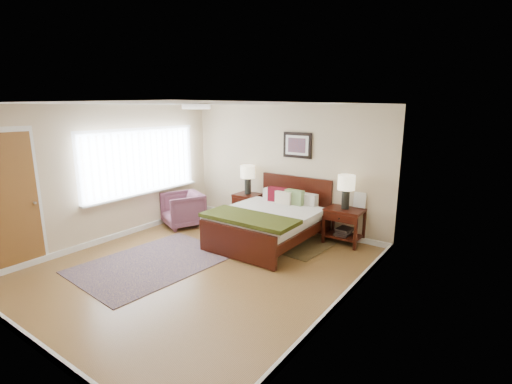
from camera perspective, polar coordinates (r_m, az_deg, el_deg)
floor at (r=6.01m, az=-8.33°, el=-11.29°), size 5.00×5.00×0.00m
back_wall at (r=7.58m, az=4.47°, el=3.80°), size 4.50×0.04×2.50m
front_wall at (r=4.26m, az=-32.81°, el=-5.68°), size 4.50×0.04×2.50m
left_wall at (r=7.33m, az=-21.55°, el=2.61°), size 0.04×5.00×2.50m
right_wall at (r=4.40m, az=12.93°, el=-3.30°), size 0.04×5.00×2.50m
ceiling at (r=5.48m, az=-9.20°, el=13.27°), size 4.50×5.00×0.02m
window at (r=7.67m, az=-17.05°, el=4.34°), size 0.11×2.72×1.32m
door at (r=6.58m, az=-34.05°, el=-1.44°), size 0.06×1.00×2.18m
ceil_fixture at (r=5.48m, az=-9.19°, el=12.90°), size 0.44×0.44×0.08m
bed at (r=6.78m, az=2.14°, el=-3.78°), size 1.67×2.01×1.08m
wall_art at (r=7.35m, az=6.36°, el=7.17°), size 0.62×0.05×0.50m
nightstand_left at (r=7.95m, az=-1.35°, el=-1.20°), size 0.53×0.48×0.63m
nightstand_right at (r=6.95m, az=13.37°, el=-4.59°), size 0.66×0.50×0.66m
lamp_left at (r=7.85m, az=-1.28°, el=2.68°), size 0.31×0.31×0.61m
lamp_right at (r=6.80m, az=13.71°, el=0.90°), size 0.31×0.31×0.61m
armchair at (r=7.91m, az=-11.19°, el=-2.67°), size 1.01×1.02×0.71m
rug_persian at (r=6.30m, az=-15.48°, el=-10.42°), size 1.84×2.46×0.01m
rug_navy at (r=6.78m, az=7.50°, el=-8.31°), size 0.83×1.19×0.01m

